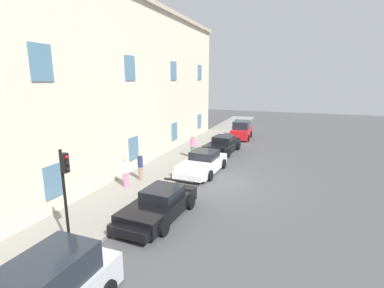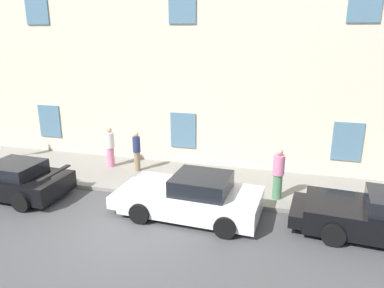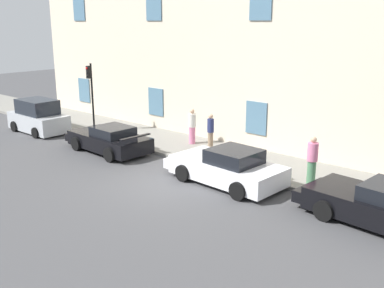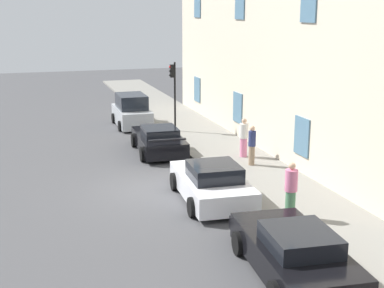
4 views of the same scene
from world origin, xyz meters
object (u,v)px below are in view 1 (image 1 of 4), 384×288
object	(u,v)px
pedestrian_bystander	(140,166)
pedestrian_admiring	(126,172)
hatchback_parked	(241,131)
pedestrian_strolling	(193,146)
traffic_light	(65,183)
sportscar_white_middle	(222,146)
sportscar_red_lead	(158,206)
sportscar_yellow_flank	(202,164)

from	to	relation	value
pedestrian_bystander	pedestrian_admiring	bearing A→B (deg)	172.16
pedestrian_admiring	hatchback_parked	bearing A→B (deg)	-11.52
hatchback_parked	pedestrian_bystander	size ratio (longest dim) A/B	2.29
pedestrian_strolling	hatchback_parked	bearing A→B (deg)	-11.72
hatchback_parked	traffic_light	size ratio (longest dim) A/B	1.05
pedestrian_admiring	pedestrian_strolling	xyz separation A→B (m)	(6.93, -1.38, 0.04)
sportscar_white_middle	pedestrian_strolling	world-z (taller)	pedestrian_strolling
traffic_light	pedestrian_strolling	size ratio (longest dim) A/B	2.04
sportscar_red_lead	pedestrian_admiring	size ratio (longest dim) A/B	2.74
pedestrian_strolling	sportscar_red_lead	bearing A→B (deg)	-168.88
traffic_light	pedestrian_bystander	bearing A→B (deg)	10.89
hatchback_parked	pedestrian_bystander	world-z (taller)	hatchback_parked
pedestrian_strolling	pedestrian_admiring	bearing A→B (deg)	168.74
sportscar_red_lead	sportscar_white_middle	size ratio (longest dim) A/B	0.95
sportscar_red_lead	pedestrian_admiring	world-z (taller)	pedestrian_admiring
sportscar_red_lead	pedestrian_admiring	bearing A→B (deg)	52.83
sportscar_yellow_flank	hatchback_parked	size ratio (longest dim) A/B	1.26
sportscar_yellow_flank	pedestrian_admiring	bearing A→B (deg)	144.30
sportscar_yellow_flank	pedestrian_admiring	xyz separation A→B (m)	(-4.21, 3.02, 0.41)
pedestrian_admiring	pedestrian_strolling	size ratio (longest dim) A/B	0.96
pedestrian_admiring	pedestrian_bystander	size ratio (longest dim) A/B	1.03
pedestrian_admiring	sportscar_white_middle	bearing A→B (deg)	-16.33
sportscar_yellow_flank	sportscar_white_middle	bearing A→B (deg)	1.49
sportscar_red_lead	sportscar_yellow_flank	world-z (taller)	sportscar_yellow_flank
sportscar_white_middle	pedestrian_admiring	bearing A→B (deg)	163.67
hatchback_parked	sportscar_yellow_flank	bearing A→B (deg)	178.74
sportscar_yellow_flank	hatchback_parked	world-z (taller)	hatchback_parked
sportscar_white_middle	sportscar_red_lead	bearing A→B (deg)	-178.39
hatchback_parked	traffic_light	xyz separation A→B (m)	(-21.89, 1.75, 1.77)
pedestrian_admiring	sportscar_yellow_flank	bearing A→B (deg)	-35.70
pedestrian_bystander	pedestrian_strolling	bearing A→B (deg)	-12.02
pedestrian_strolling	sportscar_white_middle	bearing A→B (deg)	-27.39
pedestrian_admiring	pedestrian_strolling	bearing A→B (deg)	-11.26
sportscar_red_lead	hatchback_parked	xyz separation A→B (m)	(18.55, -0.06, 0.27)
sportscar_white_middle	hatchback_parked	distance (m)	6.31
traffic_light	pedestrian_strolling	world-z (taller)	traffic_light
sportscar_red_lead	traffic_light	distance (m)	4.26
traffic_light	hatchback_parked	bearing A→B (deg)	-4.57
sportscar_yellow_flank	traffic_light	distance (m)	10.30
traffic_light	pedestrian_admiring	size ratio (longest dim) A/B	2.12
sportscar_red_lead	pedestrian_strolling	xyz separation A→B (m)	(9.37, 1.84, 0.48)
sportscar_white_middle	pedestrian_admiring	world-z (taller)	pedestrian_admiring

